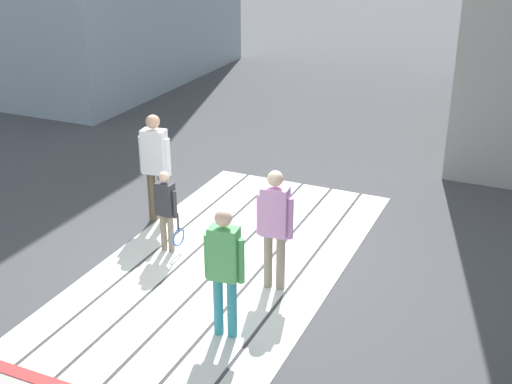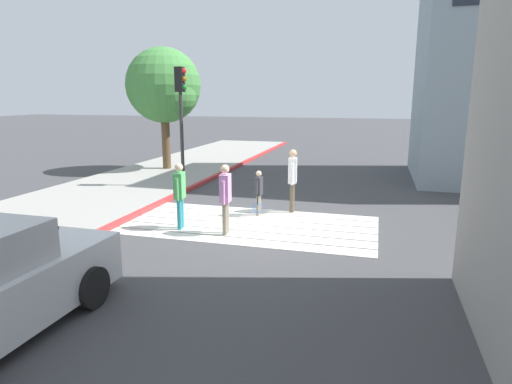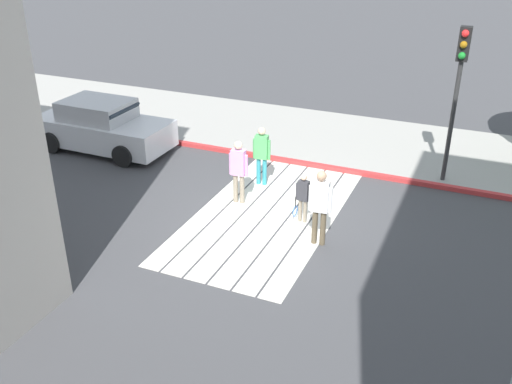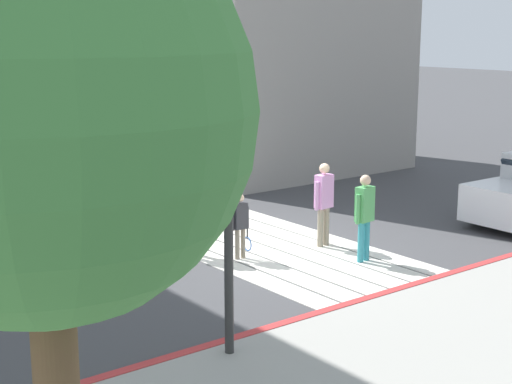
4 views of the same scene
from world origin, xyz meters
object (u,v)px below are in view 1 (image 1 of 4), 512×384
(pedestrian_adult_trailing, at_px, (224,265))
(pedestrian_adult_side, at_px, (275,222))
(pedestrian_adult_lead, at_px, (155,161))
(pedestrian_child_with_racket, at_px, (166,208))

(pedestrian_adult_trailing, bearing_deg, pedestrian_adult_side, -5.32)
(pedestrian_adult_lead, xyz_separation_m, pedestrian_child_with_racket, (-0.81, -0.67, -0.34))
(pedestrian_adult_lead, height_order, pedestrian_adult_side, pedestrian_adult_lead)
(pedestrian_adult_lead, distance_m, pedestrian_adult_side, 2.74)
(pedestrian_adult_trailing, height_order, pedestrian_child_with_racket, pedestrian_adult_trailing)
(pedestrian_adult_side, xyz_separation_m, pedestrian_child_with_racket, (0.32, 1.83, -0.27))
(pedestrian_adult_lead, bearing_deg, pedestrian_adult_side, -114.37)
(pedestrian_adult_trailing, relative_size, pedestrian_adult_side, 0.98)
(pedestrian_child_with_racket, bearing_deg, pedestrian_adult_side, -99.92)
(pedestrian_adult_trailing, distance_m, pedestrian_child_with_racket, 2.32)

